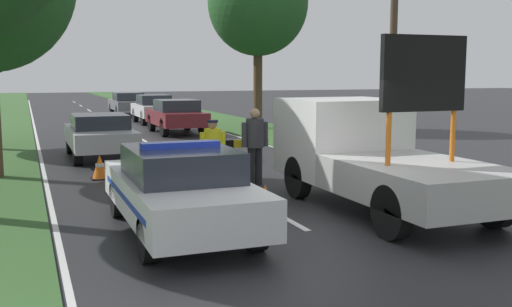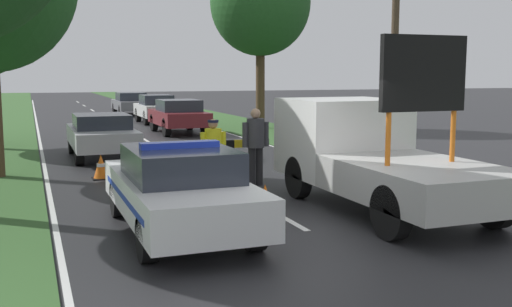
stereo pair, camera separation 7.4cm
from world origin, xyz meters
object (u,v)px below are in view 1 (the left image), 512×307
(work_truck, at_px, (369,152))
(queued_car_sedan_silver, at_px, (100,134))
(road_barrier, at_px, (215,148))
(traffic_cone_near_truck, at_px, (121,173))
(utility_pole, at_px, (393,39))
(traffic_cone_behind_barrier, at_px, (136,184))
(police_car, at_px, (179,189))
(queued_car_van_white, at_px, (154,108))
(queued_car_suv_grey, at_px, (128,103))
(traffic_cone_centre_front, at_px, (100,167))
(police_officer, at_px, (213,149))
(pedestrian_civilian, at_px, (255,141))
(roadside_tree_mid_left, at_px, (258,3))
(traffic_cone_near_police, at_px, (265,200))
(queued_car_wagon_maroon, at_px, (176,115))

(work_truck, bearing_deg, queued_car_sedan_silver, -67.33)
(work_truck, height_order, road_barrier, work_truck)
(traffic_cone_near_truck, xyz_separation_m, utility_pole, (7.32, -0.39, 3.28))
(traffic_cone_behind_barrier, distance_m, queued_car_sedan_silver, 6.79)
(queued_car_sedan_silver, bearing_deg, police_car, 91.03)
(traffic_cone_behind_barrier, xyz_separation_m, queued_car_van_white, (4.32, 19.43, 0.43))
(queued_car_van_white, xyz_separation_m, queued_car_suv_grey, (-0.21, 7.11, -0.04))
(work_truck, relative_size, traffic_cone_near_truck, 10.84)
(traffic_cone_centre_front, xyz_separation_m, traffic_cone_near_truck, (0.40, -0.73, -0.05))
(police_officer, distance_m, queued_car_sedan_silver, 6.73)
(queued_car_suv_grey, bearing_deg, utility_pole, 97.40)
(traffic_cone_centre_front, xyz_separation_m, queued_car_van_white, (4.71, 16.54, 0.48))
(pedestrian_civilian, relative_size, queued_car_suv_grey, 0.39)
(pedestrian_civilian, height_order, utility_pole, utility_pole)
(queued_car_sedan_silver, bearing_deg, queued_car_suv_grey, -101.54)
(work_truck, bearing_deg, queued_car_suv_grey, -92.41)
(queued_car_van_white, bearing_deg, queued_car_suv_grey, -88.29)
(work_truck, bearing_deg, roadside_tree_mid_left, -106.57)
(roadside_tree_mid_left, bearing_deg, traffic_cone_centre_front, -127.03)
(traffic_cone_behind_barrier, bearing_deg, pedestrian_civilian, 13.97)
(traffic_cone_near_police, bearing_deg, pedestrian_civilian, 72.67)
(work_truck, bearing_deg, traffic_cone_centre_front, -49.53)
(pedestrian_civilian, relative_size, queued_car_van_white, 0.45)
(queued_car_sedan_silver, xyz_separation_m, roadside_tree_mid_left, (8.27, 7.70, 5.14))
(road_barrier, bearing_deg, police_car, -114.70)
(traffic_cone_behind_barrier, xyz_separation_m, queued_car_suv_grey, (4.10, 26.54, 0.40))
(pedestrian_civilian, relative_size, queued_car_sedan_silver, 0.41)
(work_truck, height_order, pedestrian_civilian, work_truck)
(traffic_cone_centre_front, bearing_deg, queued_car_suv_grey, 79.23)
(police_officer, xyz_separation_m, traffic_cone_behind_barrier, (-1.74, -0.26, -0.61))
(police_officer, relative_size, queued_car_wagon_maroon, 0.38)
(traffic_cone_centre_front, relative_size, queued_car_suv_grey, 0.13)
(queued_car_suv_grey, bearing_deg, traffic_cone_behind_barrier, 81.21)
(pedestrian_civilian, xyz_separation_m, roadside_tree_mid_left, (5.44, 13.75, 4.82))
(traffic_cone_behind_barrier, distance_m, queued_car_suv_grey, 26.86)
(road_barrier, relative_size, queued_car_van_white, 0.68)
(utility_pole, bearing_deg, traffic_cone_near_police, -143.75)
(police_officer, bearing_deg, traffic_cone_behind_barrier, -15.59)
(queued_car_sedan_silver, bearing_deg, traffic_cone_near_police, 102.37)
(traffic_cone_near_truck, height_order, traffic_cone_behind_barrier, traffic_cone_behind_barrier)
(road_barrier, height_order, queued_car_van_white, queued_car_van_white)
(traffic_cone_behind_barrier, bearing_deg, roadside_tree_mid_left, 60.05)
(police_officer, distance_m, utility_pole, 6.33)
(traffic_cone_near_police, distance_m, utility_pole, 7.33)
(traffic_cone_near_police, xyz_separation_m, traffic_cone_centre_front, (-2.41, 5.02, 0.02))
(queued_car_suv_grey, bearing_deg, traffic_cone_centre_front, 79.23)
(work_truck, bearing_deg, queued_car_van_white, -92.87)
(police_officer, relative_size, pedestrian_civilian, 0.90)
(road_barrier, height_order, queued_car_sedan_silver, queued_car_sedan_silver)
(work_truck, bearing_deg, utility_pole, -131.25)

